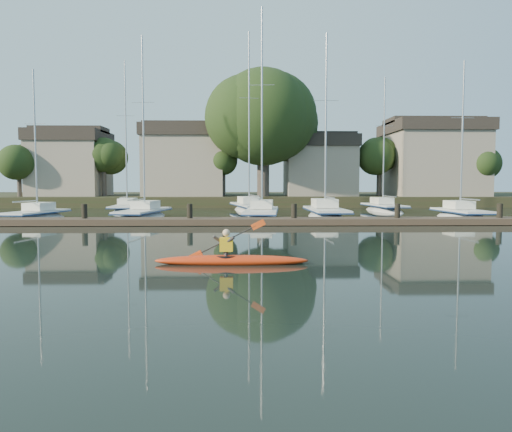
{
  "coord_description": "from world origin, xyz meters",
  "views": [
    {
      "loc": [
        0.15,
        -14.61,
        2.49
      ],
      "look_at": [
        0.57,
        3.91,
        1.2
      ],
      "focal_mm": 35.0,
      "sensor_mm": 36.0,
      "label": 1
    }
  ],
  "objects_px": {
    "sailboat_2": "(262,221)",
    "sailboat_7": "(384,213)",
    "sailboat_0": "(36,222)",
    "sailboat_3": "(326,221)",
    "sailboat_4": "(461,221)",
    "dock": "(242,221)",
    "sailboat_6": "(250,214)",
    "sailboat_1": "(144,221)",
    "kayak": "(231,258)",
    "sailboat_5": "(127,214)"
  },
  "relations": [
    {
      "from": "sailboat_5",
      "to": "kayak",
      "type": "bearing_deg",
      "value": -73.21
    },
    {
      "from": "sailboat_1",
      "to": "sailboat_7",
      "type": "relative_size",
      "value": 1.09
    },
    {
      "from": "dock",
      "to": "sailboat_1",
      "type": "bearing_deg",
      "value": 141.89
    },
    {
      "from": "sailboat_2",
      "to": "sailboat_3",
      "type": "bearing_deg",
      "value": 13.34
    },
    {
      "from": "dock",
      "to": "sailboat_4",
      "type": "relative_size",
      "value": 2.89
    },
    {
      "from": "kayak",
      "to": "sailboat_0",
      "type": "distance_m",
      "value": 22.27
    },
    {
      "from": "sailboat_2",
      "to": "sailboat_7",
      "type": "bearing_deg",
      "value": 42.3
    },
    {
      "from": "sailboat_3",
      "to": "sailboat_5",
      "type": "height_order",
      "value": "sailboat_3"
    },
    {
      "from": "kayak",
      "to": "sailboat_4",
      "type": "bearing_deg",
      "value": 51.31
    },
    {
      "from": "sailboat_7",
      "to": "sailboat_4",
      "type": "bearing_deg",
      "value": -75.48
    },
    {
      "from": "dock",
      "to": "sailboat_3",
      "type": "height_order",
      "value": "sailboat_3"
    },
    {
      "from": "sailboat_0",
      "to": "sailboat_6",
      "type": "relative_size",
      "value": 0.68
    },
    {
      "from": "sailboat_4",
      "to": "sailboat_6",
      "type": "bearing_deg",
      "value": 147.15
    },
    {
      "from": "sailboat_5",
      "to": "sailboat_7",
      "type": "height_order",
      "value": "sailboat_5"
    },
    {
      "from": "dock",
      "to": "sailboat_1",
      "type": "xyz_separation_m",
      "value": [
        -6.71,
        5.26,
        -0.39
      ]
    },
    {
      "from": "sailboat_3",
      "to": "sailboat_4",
      "type": "relative_size",
      "value": 1.18
    },
    {
      "from": "kayak",
      "to": "sailboat_2",
      "type": "height_order",
      "value": "sailboat_2"
    },
    {
      "from": "kayak",
      "to": "sailboat_7",
      "type": "xyz_separation_m",
      "value": [
        12.04,
        26.41,
        -0.36
      ]
    },
    {
      "from": "sailboat_0",
      "to": "sailboat_1",
      "type": "relative_size",
      "value": 0.81
    },
    {
      "from": "sailboat_5",
      "to": "dock",
      "type": "bearing_deg",
      "value": -55.53
    },
    {
      "from": "dock",
      "to": "sailboat_5",
      "type": "bearing_deg",
      "value": 127.11
    },
    {
      "from": "sailboat_7",
      "to": "sailboat_0",
      "type": "bearing_deg",
      "value": -166.52
    },
    {
      "from": "sailboat_4",
      "to": "sailboat_6",
      "type": "height_order",
      "value": "sailboat_6"
    },
    {
      "from": "sailboat_0",
      "to": "dock",
      "type": "bearing_deg",
      "value": -7.58
    },
    {
      "from": "dock",
      "to": "sailboat_5",
      "type": "relative_size",
      "value": 2.52
    },
    {
      "from": "kayak",
      "to": "sailboat_4",
      "type": "relative_size",
      "value": 0.39
    },
    {
      "from": "sailboat_3",
      "to": "sailboat_5",
      "type": "xyz_separation_m",
      "value": [
        -15.27,
        7.39,
        0.04
      ]
    },
    {
      "from": "kayak",
      "to": "sailboat_1",
      "type": "distance_m",
      "value": 20.05
    },
    {
      "from": "sailboat_0",
      "to": "sailboat_4",
      "type": "height_order",
      "value": "sailboat_4"
    },
    {
      "from": "sailboat_0",
      "to": "sailboat_2",
      "type": "bearing_deg",
      "value": 11.26
    },
    {
      "from": "sailboat_1",
      "to": "sailboat_5",
      "type": "xyz_separation_m",
      "value": [
        -2.88,
        7.4,
        0.01
      ]
    },
    {
      "from": "dock",
      "to": "sailboat_0",
      "type": "height_order",
      "value": "sailboat_0"
    },
    {
      "from": "kayak",
      "to": "sailboat_1",
      "type": "relative_size",
      "value": 0.34
    },
    {
      "from": "dock",
      "to": "sailboat_0",
      "type": "distance_m",
      "value": 14.14
    },
    {
      "from": "sailboat_7",
      "to": "dock",
      "type": "bearing_deg",
      "value": -137.96
    },
    {
      "from": "sailboat_3",
      "to": "sailboat_6",
      "type": "distance_m",
      "value": 9.14
    },
    {
      "from": "sailboat_0",
      "to": "sailboat_4",
      "type": "xyz_separation_m",
      "value": [
        28.21,
        0.25,
        -0.01
      ]
    },
    {
      "from": "dock",
      "to": "sailboat_2",
      "type": "height_order",
      "value": "sailboat_2"
    },
    {
      "from": "kayak",
      "to": "sailboat_6",
      "type": "height_order",
      "value": "sailboat_6"
    },
    {
      "from": "kayak",
      "to": "sailboat_7",
      "type": "relative_size",
      "value": 0.38
    },
    {
      "from": "sailboat_5",
      "to": "sailboat_7",
      "type": "relative_size",
      "value": 1.1
    },
    {
      "from": "sailboat_3",
      "to": "sailboat_4",
      "type": "distance_m",
      "value": 9.06
    },
    {
      "from": "kayak",
      "to": "sailboat_6",
      "type": "relative_size",
      "value": 0.29
    },
    {
      "from": "sailboat_0",
      "to": "sailboat_1",
      "type": "distance_m",
      "value": 6.88
    },
    {
      "from": "sailboat_4",
      "to": "sailboat_6",
      "type": "xyz_separation_m",
      "value": [
        -14.13,
        8.41,
        0.0
      ]
    },
    {
      "from": "sailboat_0",
      "to": "sailboat_7",
      "type": "distance_m",
      "value": 26.66
    },
    {
      "from": "sailboat_2",
      "to": "sailboat_6",
      "type": "height_order",
      "value": "sailboat_6"
    },
    {
      "from": "sailboat_2",
      "to": "sailboat_4",
      "type": "bearing_deg",
      "value": 3.95
    },
    {
      "from": "sailboat_4",
      "to": "sailboat_5",
      "type": "bearing_deg",
      "value": 159.19
    },
    {
      "from": "sailboat_2",
      "to": "sailboat_3",
      "type": "height_order",
      "value": "sailboat_2"
    }
  ]
}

